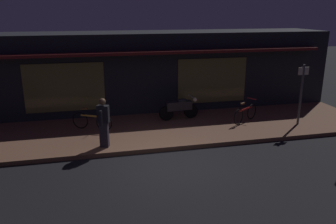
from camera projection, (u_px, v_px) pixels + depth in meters
ground_plane at (169, 165)px, 10.41m from camera, size 60.00×60.00×0.00m
sidewalk_slab at (151, 130)px, 13.19m from camera, size 18.00×4.00×0.15m
storefront_building at (137, 71)px, 15.85m from camera, size 18.00×3.30×3.60m
motorcycle at (180, 108)px, 14.17m from camera, size 1.70×0.55×0.97m
bicycle_parked at (92, 121)px, 12.93m from camera, size 1.48×0.83×0.91m
bicycle_extra at (245, 113)px, 13.84m from camera, size 1.42×0.93×0.91m
person_photographer at (104, 122)px, 11.15m from camera, size 0.43×0.61×1.67m
sign_post at (301, 91)px, 13.29m from camera, size 0.44×0.09×2.40m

